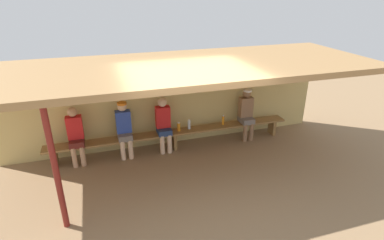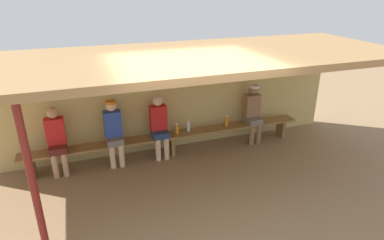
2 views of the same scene
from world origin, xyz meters
The scene contains 12 objects.
ground_plane centered at (0.00, 0.00, 0.00)m, with size 24.00×24.00×0.00m, color #8C6D4C.
back_wall centered at (0.00, 2.00, 1.10)m, with size 8.00×0.20×2.20m, color tan.
dugout_roof centered at (0.00, 0.70, 2.26)m, with size 8.00×2.80×0.12m, color #9E7547.
support_post centered at (-2.43, -0.55, 1.10)m, with size 0.10×0.10×2.20m, color maroon.
bench centered at (0.00, 1.55, 0.39)m, with size 6.00×0.36×0.46m.
player_in_red centered at (1.94, 1.55, 0.75)m, with size 0.34×0.42×1.34m.
player_shirtless_tan centered at (-2.25, 1.55, 0.73)m, with size 0.34×0.42×1.34m.
player_near_post centered at (-0.25, 1.55, 0.73)m, with size 0.34×0.42×1.34m.
player_rightmost centered at (-1.18, 1.55, 0.75)m, with size 0.34×0.42×1.34m.
water_bottle_blue centered at (0.13, 1.56, 0.57)m, with size 0.08×0.08×0.23m.
water_bottle_green centered at (0.40, 1.60, 0.58)m, with size 0.07×0.07×0.25m.
water_bottle_clear centered at (1.31, 1.58, 0.58)m, with size 0.06×0.06×0.26m.
Camera 1 is at (-1.64, -5.13, 3.77)m, focal length 29.08 mm.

